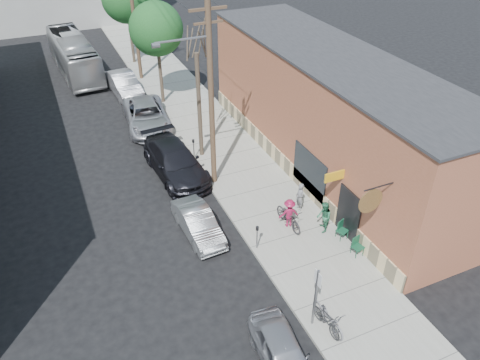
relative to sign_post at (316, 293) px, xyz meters
name	(u,v)px	position (x,y,z in m)	size (l,w,h in m)	color
ground	(210,262)	(-2.35, 4.79, -1.83)	(120.00, 120.00, 0.00)	black
sidewalk	(211,134)	(1.90, 15.79, -1.76)	(4.50, 58.00, 0.15)	gray
cafe_building	(328,113)	(6.64, 9.78, 1.47)	(6.60, 20.20, 6.61)	#975238
sign_post	(316,293)	(0.00, 0.00, 0.00)	(0.07, 0.45, 2.80)	slate
parking_meter_near	(257,234)	(-0.10, 4.65, -0.85)	(0.14, 0.14, 1.24)	slate
parking_meter_far	(194,146)	(-0.10, 13.24, -0.85)	(0.14, 0.14, 1.24)	slate
utility_pole_near	(210,92)	(0.04, 10.49, 3.58)	(3.57, 0.28, 10.00)	#503A28
utility_pole_far	(133,12)	(0.10, 26.82, 3.51)	(1.80, 0.28, 10.00)	#503A28
tree_bare	(199,107)	(0.45, 13.47, 1.44)	(0.24, 0.24, 6.24)	#44392C
tree_leafy_mid	(156,29)	(0.45, 21.70, 3.59)	(3.65, 3.65, 7.12)	#44392C
patio_chair_a	(342,231)	(3.81, 3.67, -1.24)	(0.50, 0.50, 0.88)	#13442C
patio_chair_b	(358,247)	(3.80, 2.45, -1.24)	(0.50, 0.50, 0.88)	#13442C
patron_grey	(300,197)	(3.08, 6.38, -0.92)	(0.56, 0.37, 1.53)	slate
patron_green	(324,217)	(3.28, 4.49, -0.88)	(0.78, 0.61, 1.60)	#2B6B4A
cyclist	(289,213)	(1.98, 5.47, -0.93)	(0.97, 0.56, 1.51)	maroon
cyclist_bike	(289,217)	(1.98, 5.47, -1.15)	(0.70, 2.02, 1.06)	#232225
parked_bike_a	(327,320)	(0.33, -0.42, -1.19)	(0.46, 1.64, 0.99)	black
parked_bike_b	(328,317)	(0.46, -0.33, -1.18)	(0.67, 1.92, 1.01)	slate
car_0	(283,354)	(-1.86, -1.06, -1.18)	(1.53, 3.81, 1.30)	#9D9EA4
car_1	(198,223)	(-2.13, 6.82, -1.19)	(1.35, 3.88, 1.28)	#94989B
car_2	(175,161)	(-1.55, 12.20, -0.98)	(2.39, 5.88, 1.71)	black
car_3	(147,116)	(-1.55, 18.52, -1.03)	(2.65, 5.75, 1.60)	#ABACB3
car_4	(124,84)	(-1.76, 24.37, -1.02)	(1.73, 4.96, 1.63)	#9B9BA2
bus	(74,55)	(-4.49, 30.58, -0.33)	(2.53, 10.80, 3.01)	silver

